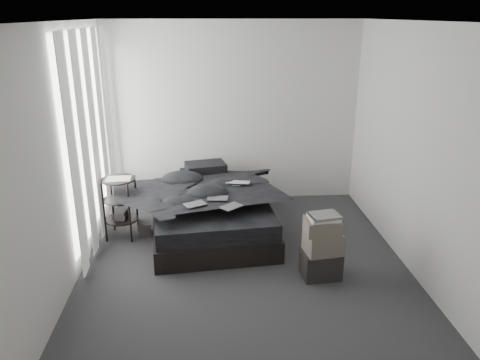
{
  "coord_description": "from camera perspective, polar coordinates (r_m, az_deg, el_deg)",
  "views": [
    {
      "loc": [
        -0.38,
        -4.56,
        2.67
      ],
      "look_at": [
        0.0,
        0.8,
        0.75
      ],
      "focal_mm": 35.0,
      "sensor_mm": 36.0,
      "label": 1
    }
  ],
  "objects": [
    {
      "name": "floor_books",
      "position": [
        6.12,
        -11.53,
        -5.79
      ],
      "size": [
        0.18,
        0.24,
        0.16
      ],
      "primitive_type": "cube",
      "rotation": [
        0.0,
        0.0,
        0.12
      ],
      "color": "black",
      "rests_on": "floor"
    },
    {
      "name": "curtain_left",
      "position": [
        5.79,
        -17.48,
        4.87
      ],
      "size": [
        0.06,
        2.12,
        2.48
      ],
      "primitive_type": "cube",
      "color": "white",
      "rests_on": "wall_left"
    },
    {
      "name": "bed",
      "position": [
        6.03,
        -3.56,
        -5.28
      ],
      "size": [
        1.63,
        2.04,
        0.26
      ],
      "primitive_type": "cube",
      "rotation": [
        0.0,
        0.0,
        0.1
      ],
      "color": "black",
      "rests_on": "floor"
    },
    {
      "name": "wall_right",
      "position": [
        5.23,
        20.76,
        3.21
      ],
      "size": [
        0.01,
        4.2,
        2.6
      ],
      "primitive_type": "cube",
      "color": "silver",
      "rests_on": "ground"
    },
    {
      "name": "box_lower",
      "position": [
        5.14,
        9.81,
        -10.05
      ],
      "size": [
        0.42,
        0.34,
        0.29
      ],
      "primitive_type": "cube",
      "rotation": [
        0.0,
        0.0,
        0.08
      ],
      "color": "black",
      "rests_on": "floor"
    },
    {
      "name": "laptop",
      "position": [
        5.9,
        -0.34,
        0.14
      ],
      "size": [
        0.34,
        0.26,
        0.02
      ],
      "primitive_type": "imported",
      "rotation": [
        0.0,
        0.0,
        -0.21
      ],
      "color": "silver",
      "rests_on": "duvet"
    },
    {
      "name": "pillow_upper",
      "position": [
        6.51,
        -4.22,
        1.56
      ],
      "size": [
        0.6,
        0.47,
        0.12
      ],
      "primitive_type": "cube",
      "rotation": [
        0.0,
        0.0,
        0.21
      ],
      "color": "black",
      "rests_on": "pillow_lower"
    },
    {
      "name": "wall_left",
      "position": [
        4.97,
        -20.52,
        2.39
      ],
      "size": [
        0.01,
        4.2,
        2.6
      ],
      "primitive_type": "cube",
      "color": "silver",
      "rests_on": "ground"
    },
    {
      "name": "comic_a",
      "position": [
        5.33,
        -5.55,
        -2.26
      ],
      "size": [
        0.29,
        0.25,
        0.01
      ],
      "primitive_type": "cube",
      "rotation": [
        0.0,
        0.0,
        0.48
      ],
      "color": "black",
      "rests_on": "duvet"
    },
    {
      "name": "mattress",
      "position": [
        5.94,
        -3.61,
        -3.25
      ],
      "size": [
        1.57,
        1.98,
        0.2
      ],
      "primitive_type": "cube",
      "rotation": [
        0.0,
        0.0,
        0.1
      ],
      "color": "black",
      "rests_on": "bed"
    },
    {
      "name": "side_stand",
      "position": [
        6.01,
        -14.34,
        -3.35
      ],
      "size": [
        0.46,
        0.46,
        0.76
      ],
      "primitive_type": "cylinder",
      "rotation": [
        0.0,
        0.0,
        -0.13
      ],
      "color": "black",
      "rests_on": "floor"
    },
    {
      "name": "box_upper",
      "position": [
        4.93,
        10.01,
        -5.55
      ],
      "size": [
        0.36,
        0.29,
        0.15
      ],
      "primitive_type": "cube",
      "rotation": [
        0.0,
        0.0,
        0.03
      ],
      "color": "#62594E",
      "rests_on": "box_mid"
    },
    {
      "name": "papers",
      "position": [
        5.86,
        -14.58,
        0.11
      ],
      "size": [
        0.3,
        0.23,
        0.02
      ],
      "primitive_type": "cube",
      "rotation": [
        0.0,
        0.0,
        0.05
      ],
      "color": "white",
      "rests_on": "side_stand"
    },
    {
      "name": "pillow_lower",
      "position": [
        6.56,
        -4.77,
        0.54
      ],
      "size": [
        0.61,
        0.44,
        0.13
      ],
      "primitive_type": "cube",
      "rotation": [
        0.0,
        0.0,
        0.1
      ],
      "color": "black",
      "rests_on": "mattress"
    },
    {
      "name": "box_mid",
      "position": [
        5.01,
        10.1,
        -7.52
      ],
      "size": [
        0.41,
        0.34,
        0.22
      ],
      "primitive_type": "cube",
      "rotation": [
        0.0,
        0.0,
        0.15
      ],
      "color": "#62594E",
      "rests_on": "box_lower"
    },
    {
      "name": "floor",
      "position": [
        5.29,
        0.62,
        -10.61
      ],
      "size": [
        3.6,
        4.2,
        0.01
      ],
      "primitive_type": "cube",
      "color": "#333335",
      "rests_on": "ground"
    },
    {
      "name": "duvet",
      "position": [
        5.82,
        -3.6,
        -1.5
      ],
      "size": [
        1.56,
        1.76,
        0.22
      ],
      "primitive_type": "imported",
      "rotation": [
        0.0,
        0.0,
        0.1
      ],
      "color": "black",
      "rests_on": "mattress"
    },
    {
      "name": "wall_back",
      "position": [
        6.81,
        -0.78,
        8.05
      ],
      "size": [
        3.6,
        0.01,
        2.6
      ],
      "primitive_type": "cube",
      "color": "silver",
      "rests_on": "ground"
    },
    {
      "name": "window_left",
      "position": [
        5.79,
        -18.03,
        5.52
      ],
      "size": [
        0.02,
        2.0,
        2.3
      ],
      "primitive_type": "cube",
      "color": "white",
      "rests_on": "wall_left"
    },
    {
      "name": "comic_b",
      "position": [
        5.48,
        -2.77,
        -1.5
      ],
      "size": [
        0.26,
        0.18,
        0.01
      ],
      "primitive_type": "cube",
      "rotation": [
        0.0,
        0.0,
        -0.11
      ],
      "color": "black",
      "rests_on": "duvet"
    },
    {
      "name": "ceiling",
      "position": [
        4.57,
        0.75,
        18.8
      ],
      "size": [
        3.6,
        4.2,
        0.01
      ],
      "primitive_type": "cube",
      "color": "white",
      "rests_on": "ground"
    },
    {
      "name": "wall_front",
      "position": [
        2.84,
        4.2,
        -9.2
      ],
      "size": [
        3.6,
        0.01,
        2.6
      ],
      "primitive_type": "cube",
      "color": "silver",
      "rests_on": "ground"
    },
    {
      "name": "art_book_snake",
      "position": [
        4.88,
        10.31,
        -4.29
      ],
      "size": [
        0.33,
        0.28,
        0.03
      ],
      "primitive_type": "cube",
      "rotation": [
        0.0,
        0.0,
        0.18
      ],
      "color": "silver",
      "rests_on": "art_book_white"
    },
    {
      "name": "comic_c",
      "position": [
        5.23,
        -1.08,
        -2.44
      ],
      "size": [
        0.28,
        0.28,
        0.01
      ],
      "primitive_type": "cube",
      "rotation": [
        0.0,
        0.0,
        0.71
      ],
      "color": "black",
      "rests_on": "duvet"
    },
    {
      "name": "art_book_white",
      "position": [
        4.9,
        10.17,
        -4.56
      ],
      "size": [
        0.32,
        0.26,
        0.03
      ],
      "primitive_type": "cube",
      "rotation": [
        0.0,
        0.0,
        0.08
      ],
      "color": "silver",
      "rests_on": "box_upper"
    }
  ]
}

